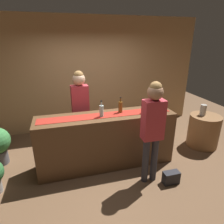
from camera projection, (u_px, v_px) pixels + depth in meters
name	position (u px, v px, depth m)	size (l,w,h in m)	color
ground_plane	(107.00, 163.00, 3.90)	(10.00, 10.00, 0.00)	brown
back_wall	(89.00, 75.00, 5.10)	(6.00, 0.12, 2.90)	tan
bar_counter	(107.00, 140.00, 3.72)	(2.57, 0.60, 1.04)	#543821
counter_runner_cloth	(106.00, 115.00, 3.53)	(2.44, 0.28, 0.01)	maroon
wine_bottle_amber	(120.00, 107.00, 3.62)	(0.07, 0.07, 0.30)	brown
wine_bottle_clear	(102.00, 111.00, 3.42)	(0.07, 0.07, 0.30)	#B2C6C1
wine_glass_near_customer	(152.00, 106.00, 3.67)	(0.07, 0.07, 0.14)	silver
wine_glass_mid_counter	(143.00, 108.00, 3.57)	(0.07, 0.07, 0.14)	silver
bartender	(80.00, 104.00, 3.93)	(0.35, 0.25, 1.78)	#26262B
customer_sipping	(153.00, 123.00, 3.06)	(0.34, 0.25, 1.76)	#33333D
round_side_table	(203.00, 131.00, 4.44)	(0.68, 0.68, 0.74)	brown
vase_on_side_table	(203.00, 110.00, 4.32)	(0.13, 0.13, 0.24)	#A8A399
handbag	(171.00, 177.00, 3.33)	(0.28, 0.14, 0.22)	black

